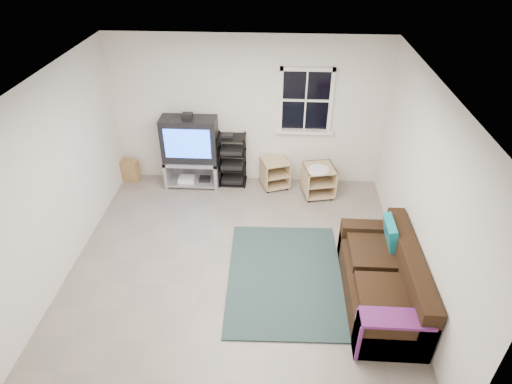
# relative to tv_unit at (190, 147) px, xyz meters

# --- Properties ---
(room) EXTENTS (4.60, 4.62, 4.60)m
(room) POSITION_rel_tv_unit_xyz_m (1.94, 0.23, 0.72)
(room) COLOR gray
(room) RESTS_ON ground
(tv_unit) EXTENTS (0.94, 0.47, 1.38)m
(tv_unit) POSITION_rel_tv_unit_xyz_m (0.00, 0.00, 0.00)
(tv_unit) COLOR #93939A
(tv_unit) RESTS_ON ground
(av_rack) EXTENTS (0.49, 0.35, 0.97)m
(av_rack) POSITION_rel_tv_unit_xyz_m (0.71, 0.06, -0.34)
(av_rack) COLOR black
(av_rack) RESTS_ON ground
(side_table_left) EXTENTS (0.57, 0.57, 0.52)m
(side_table_left) POSITION_rel_tv_unit_xyz_m (1.46, 0.05, -0.48)
(side_table_left) COLOR tan
(side_table_left) RESTS_ON ground
(side_table_right) EXTENTS (0.59, 0.59, 0.58)m
(side_table_right) POSITION_rel_tv_unit_xyz_m (2.21, -0.19, -0.44)
(side_table_right) COLOR tan
(side_table_right) RESTS_ON ground
(sofa) EXTENTS (0.83, 1.88, 0.86)m
(sofa) POSITION_rel_tv_unit_xyz_m (2.88, -2.58, -0.45)
(sofa) COLOR black
(sofa) RESTS_ON ground
(shag_rug) EXTENTS (1.59, 2.15, 0.02)m
(shag_rug) POSITION_rel_tv_unit_xyz_m (1.66, -2.26, -0.75)
(shag_rug) COLOR #302115
(shag_rug) RESTS_ON ground
(paper_bag) EXTENTS (0.31, 0.22, 0.41)m
(paper_bag) POSITION_rel_tv_unit_xyz_m (-1.15, 0.06, -0.55)
(paper_bag) COLOR #A48149
(paper_bag) RESTS_ON ground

